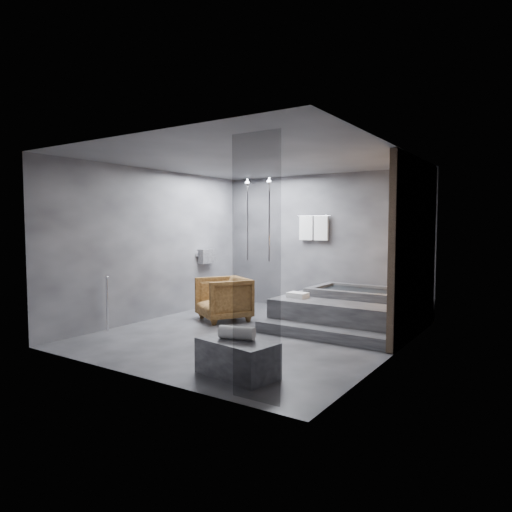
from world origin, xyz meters
The scene contains 7 objects.
room centered at (0.40, 0.24, 1.73)m, with size 5.00×5.04×2.82m.
tub_deck centered at (1.05, 1.45, 0.25)m, with size 2.20×2.00×0.50m, color #333235.
tub_step centered at (1.05, 0.27, 0.09)m, with size 2.20×0.36×0.18m, color #333235.
concrete_bench centered at (0.97, -1.83, 0.21)m, with size 0.94×0.52×0.42m, color #2D2D30.
driftwood_chair centered at (-1.07, 0.57, 0.40)m, with size 0.85×0.88×0.80m, color #402710.
rolled_towel centered at (0.94, -1.79, 0.50)m, with size 0.16×0.16×0.43m, color white.
deck_towel centered at (0.31, 0.89, 0.54)m, with size 0.34×0.25×0.09m, color white.
Camera 1 is at (4.06, -6.08, 1.78)m, focal length 32.00 mm.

